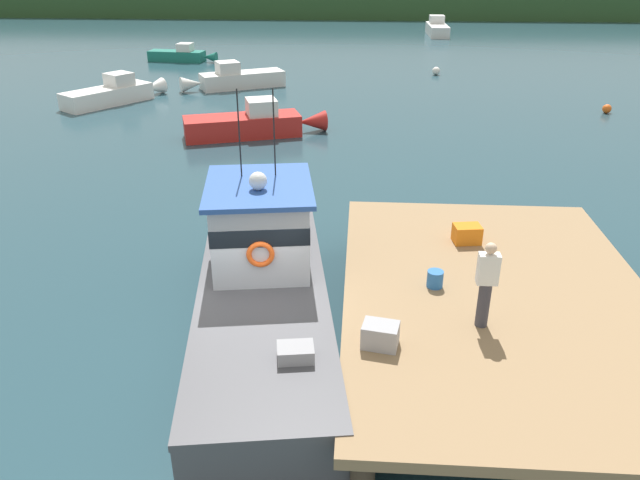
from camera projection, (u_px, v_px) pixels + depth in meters
ground_plane at (257, 334)px, 12.75m from camera, size 200.00×200.00×0.00m
dock at (497, 298)px, 12.00m from camera, size 6.00×9.00×1.20m
main_fishing_boat at (263, 286)px, 12.54m from camera, size 3.72×9.96×4.80m
crate_stack_mid_dock at (380, 335)px, 10.28m from camera, size 0.67×0.55×0.42m
crate_stack_near_edge at (467, 234)px, 13.88m from camera, size 0.66×0.52×0.41m
bait_bucket at (435, 279)px, 12.08m from camera, size 0.32×0.32×0.34m
deckhand_by_the_boat at (486, 283)px, 10.56m from camera, size 0.36×0.22×1.63m
moored_boat_far_right at (253, 123)px, 25.71m from camera, size 6.08×3.03×1.53m
moored_boat_far_left at (114, 93)px, 31.05m from camera, size 4.24×5.29×1.45m
moored_boat_outer_mooring at (181, 55)px, 42.10m from camera, size 4.85×1.67×1.21m
moored_boat_mid_harbor at (437, 28)px, 54.52m from camera, size 1.66×6.24×1.59m
moored_boat_near_channel at (235, 79)px, 34.27m from camera, size 5.69×3.69×1.48m
mooring_buoy_outer at (607, 109)px, 29.29m from camera, size 0.42×0.42×0.42m
mooring_buoy_spare_mooring at (436, 71)px, 37.82m from camera, size 0.48×0.48×0.48m
far_shoreline at (346, 5)px, 67.88m from camera, size 120.00×8.00×2.40m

